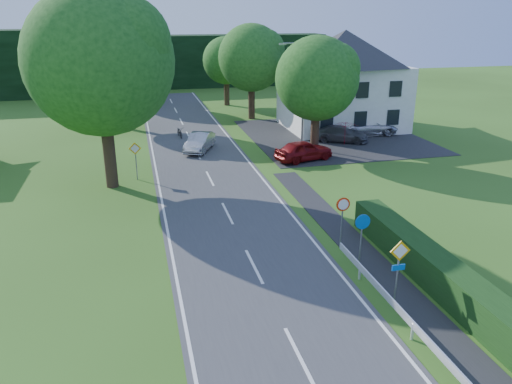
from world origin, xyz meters
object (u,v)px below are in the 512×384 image
object	(u,v)px
streetlight	(302,90)
motorcycle	(180,132)
moving_car	(200,142)
parked_car_silver_a	(310,119)
parked_car_silver_b	(369,126)
parked_car_grey	(341,134)
parasol	(345,133)
parked_car_red	(304,150)

from	to	relation	value
streetlight	motorcycle	xyz separation A→B (m)	(-8.81, 5.66, -3.98)
moving_car	parked_car_silver_a	bearing A→B (deg)	52.75
moving_car	parked_car_silver_b	xyz separation A→B (m)	(14.91, 1.90, 0.01)
parked_car_grey	parasol	world-z (taller)	parasol
parked_car_grey	parasol	bearing A→B (deg)	-156.76
parked_car_silver_b	parked_car_silver_a	bearing A→B (deg)	49.43
moving_car	motorcycle	size ratio (longest dim) A/B	2.46
parked_car_silver_a	parked_car_silver_b	bearing A→B (deg)	-120.54
parked_car_red	parasol	xyz separation A→B (m)	(4.67, 3.49, 0.20)
parked_car_red	parked_car_grey	xyz separation A→B (m)	(4.78, 4.51, -0.09)
motorcycle	parked_car_silver_b	xyz separation A→B (m)	(15.96, -2.87, 0.25)
parked_car_silver_a	parasol	xyz separation A→B (m)	(0.44, -7.01, 0.27)
streetlight	moving_car	bearing A→B (deg)	173.48
streetlight	parked_car_silver_b	distance (m)	8.53
parked_car_silver_a	parasol	distance (m)	7.03
moving_car	motorcycle	distance (m)	4.89
motorcycle	parked_car_silver_a	size ratio (longest dim) A/B	0.42
motorcycle	parked_car_red	distance (m)	12.10
parked_car_grey	moving_car	bearing A→B (deg)	119.54
parked_car_red	parasol	size ratio (longest dim) A/B	2.07
motorcycle	parked_car_silver_a	xyz separation A→B (m)	(12.14, 1.34, 0.21)
moving_car	parked_car_silver_a	size ratio (longest dim) A/B	1.04
streetlight	motorcycle	bearing A→B (deg)	147.31
parked_car_silver_b	motorcycle	bearing A→B (deg)	87.00
moving_car	parked_car_red	distance (m)	8.14
streetlight	parasol	xyz separation A→B (m)	(3.77, -0.01, -3.50)
parked_car_grey	parasol	distance (m)	1.07
streetlight	motorcycle	distance (m)	11.20
parked_car_silver_b	parasol	distance (m)	4.40
parked_car_silver_b	parked_car_grey	bearing A→B (deg)	125.57
moving_car	motorcycle	xyz separation A→B (m)	(-1.05, 4.77, -0.24)
parked_car_red	parasol	distance (m)	5.83
parked_car_red	streetlight	bearing A→B (deg)	-30.09
moving_car	parked_car_silver_a	distance (m)	12.66
parked_car_red	parked_car_silver_a	size ratio (longest dim) A/B	1.07
streetlight	parked_car_silver_b	xyz separation A→B (m)	(7.15, 2.79, -3.73)
streetlight	parked_car_red	world-z (taller)	streetlight
streetlight	parked_car_red	size ratio (longest dim) A/B	1.88
moving_car	parked_car_silver_b	distance (m)	15.03
motorcycle	parked_car_grey	world-z (taller)	parked_car_grey
streetlight	parked_car_silver_a	distance (m)	8.62
streetlight	parked_car_red	distance (m)	5.17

